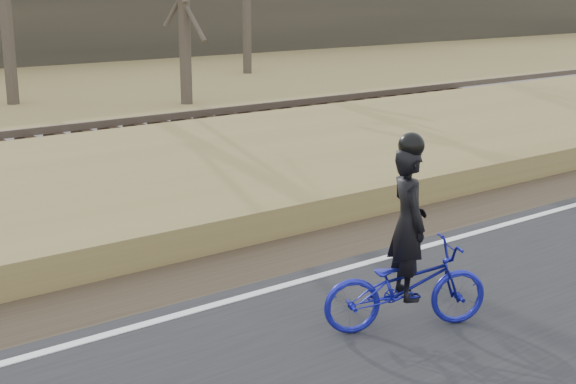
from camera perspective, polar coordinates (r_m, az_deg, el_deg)
cyclist at (r=8.28m, az=8.43°, el=-5.42°), size 1.83×1.27×2.05m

